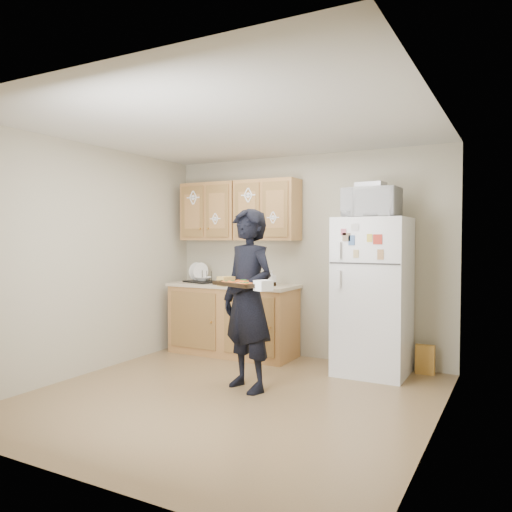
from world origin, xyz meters
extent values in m
plane|color=brown|center=(0.00, 0.00, 0.00)|extent=(3.60, 3.60, 0.00)
plane|color=silver|center=(0.00, 0.00, 2.50)|extent=(3.60, 3.60, 0.00)
cube|color=#ACA48B|center=(0.00, 1.80, 1.25)|extent=(3.60, 0.04, 2.50)
cube|color=#ACA48B|center=(0.00, -1.80, 1.25)|extent=(3.60, 0.04, 2.50)
cube|color=#ACA48B|center=(-1.80, 0.00, 1.25)|extent=(0.04, 3.60, 2.50)
cube|color=#ACA48B|center=(1.80, 0.00, 1.25)|extent=(0.04, 3.60, 2.50)
cube|color=white|center=(0.95, 1.43, 0.85)|extent=(0.75, 0.70, 1.70)
cube|color=#956233|center=(-0.85, 1.48, 0.43)|extent=(1.60, 0.60, 0.86)
cube|color=#C1AC95|center=(-0.85, 1.48, 0.88)|extent=(1.64, 0.64, 0.04)
cube|color=#956233|center=(-1.25, 1.61, 1.83)|extent=(0.80, 0.33, 0.75)
cube|color=#956233|center=(-0.43, 1.61, 1.83)|extent=(0.80, 0.33, 0.75)
cube|color=gold|center=(1.47, 1.67, 0.16)|extent=(0.20, 0.07, 0.32)
imported|color=black|center=(0.03, 0.29, 0.88)|extent=(0.75, 0.63, 1.77)
cube|color=black|center=(0.14, 0.01, 1.06)|extent=(0.58, 0.51, 0.04)
cylinder|color=orange|center=(0.01, -0.02, 1.08)|extent=(0.16, 0.16, 0.02)
cylinder|color=orange|center=(0.22, -0.11, 1.08)|extent=(0.16, 0.16, 0.02)
cylinder|color=orange|center=(0.07, 0.13, 1.08)|extent=(0.16, 0.16, 0.02)
imported|color=white|center=(0.94, 1.38, 1.86)|extent=(0.58, 0.40, 0.32)
cube|color=silver|center=(0.92, 1.41, 2.05)|extent=(0.31, 0.24, 0.06)
cube|color=black|center=(-1.30, 1.46, 0.99)|extent=(0.51, 0.45, 0.17)
imported|color=white|center=(-1.29, 1.46, 0.95)|extent=(0.21, 0.21, 0.05)
imported|color=white|center=(-0.28, 1.42, 1.00)|extent=(0.11, 0.11, 0.19)
camera|label=1|loc=(2.38, -3.93, 1.49)|focal=35.00mm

